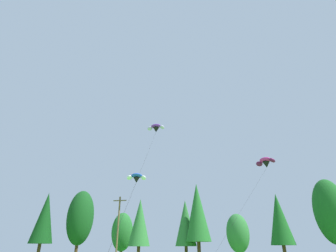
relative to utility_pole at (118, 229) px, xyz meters
name	(u,v)px	position (x,y,z in m)	size (l,w,h in m)	color
treeline_tree_a	(45,217)	(-20.76, 10.81, 3.16)	(4.61, 4.61, 13.70)	#472D19
treeline_tree_b	(80,217)	(-15.38, 15.87, 3.56)	(5.81, 5.81, 14.83)	#472D19
treeline_tree_c	(122,232)	(-5.00, 15.21, 0.42)	(4.41, 4.41, 9.65)	#472D19
treeline_tree_d	(140,222)	(0.07, 10.93, 1.88)	(4.17, 4.17, 11.67)	#472D19
treeline_tree_e	(186,223)	(8.53, 14.64, 1.93)	(4.18, 4.18, 11.74)	#472D19
treeline_tree_f	(197,212)	(11.19, 12.79, 3.78)	(4.83, 4.83, 14.69)	#472D19
treeline_tree_g	(238,233)	(18.48, 12.66, -0.20)	(4.13, 4.13, 8.64)	#472D19
treeline_tree_h	(279,219)	(26.26, 13.53, 2.27)	(4.30, 4.30, 12.29)	#472D19
treeline_tree_i	(331,211)	(35.52, 14.16, 3.51)	(5.78, 5.78, 14.76)	#472D19
utility_pole	(118,229)	(0.00, 0.00, 0.00)	(2.20, 0.26, 10.32)	brown
parafoil_kite_high_blue_white	(137,178)	(2.79, -0.52, 7.78)	(4.58, 17.49, 12.34)	blue
parafoil_kite_mid_magenta	(266,162)	(23.40, 0.94, 9.58)	(10.28, 14.98, 14.20)	#D12893
parafoil_kite_far_purple	(156,128)	(7.40, -6.41, 13.67)	(3.09, 11.19, 18.10)	purple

